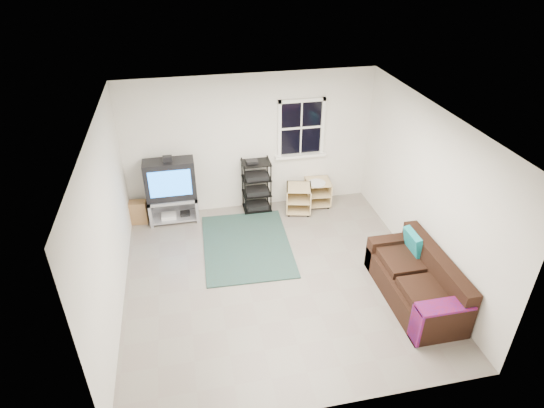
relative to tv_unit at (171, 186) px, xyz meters
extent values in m
plane|color=slate|center=(1.51, -2.05, -0.72)|extent=(4.60, 4.60, 0.00)
plane|color=white|center=(1.51, -2.05, 1.88)|extent=(4.60, 4.60, 0.00)
plane|color=white|center=(1.51, 0.25, 0.58)|extent=(4.60, 0.00, 4.60)
plane|color=white|center=(1.51, -4.35, 0.58)|extent=(4.60, 0.00, 4.60)
plane|color=white|center=(-0.79, -2.05, 0.58)|extent=(0.00, 4.60, 4.60)
plane|color=white|center=(3.81, -2.05, 0.58)|extent=(0.00, 4.60, 4.60)
cube|color=black|center=(2.46, 0.23, 0.83)|extent=(0.80, 0.01, 1.02)
cube|color=white|center=(2.46, 0.21, 1.35)|extent=(0.88, 0.06, 0.06)
cube|color=white|center=(2.46, 0.20, 0.28)|extent=(0.98, 0.14, 0.05)
cube|color=white|center=(2.05, 0.21, 0.83)|extent=(0.06, 0.06, 1.10)
cube|color=white|center=(2.87, 0.21, 0.83)|extent=(0.06, 0.06, 1.10)
cube|color=white|center=(2.46, 0.22, 0.83)|extent=(0.78, 0.04, 0.04)
cube|color=#A3A4AB|center=(0.00, -0.01, -0.26)|extent=(0.89, 0.44, 0.05)
cube|color=#A3A4AB|center=(-0.42, -0.01, -0.47)|extent=(0.05, 0.44, 0.49)
cube|color=#A3A4AB|center=(0.42, -0.01, -0.47)|extent=(0.05, 0.44, 0.49)
cube|color=#A3A4AB|center=(0.00, -0.01, -0.66)|extent=(0.78, 0.41, 0.04)
cube|color=#A3A4AB|center=(0.00, 0.20, -0.47)|extent=(0.89, 0.04, 0.49)
cube|color=silver|center=(-0.11, -0.04, -0.60)|extent=(0.27, 0.21, 0.07)
cube|color=black|center=(0.20, -0.01, -0.61)|extent=(0.18, 0.16, 0.05)
cube|color=black|center=(0.00, -0.01, 0.14)|extent=(0.89, 0.37, 0.73)
cube|color=blue|center=(0.00, -0.20, 0.15)|extent=(0.73, 0.01, 0.50)
cube|color=black|center=(0.00, -0.01, 0.55)|extent=(0.16, 0.12, 0.09)
cylinder|color=black|center=(1.33, -0.14, -0.19)|extent=(0.02, 0.02, 1.06)
cylinder|color=black|center=(1.81, -0.14, -0.19)|extent=(0.02, 0.02, 1.06)
cylinder|color=black|center=(1.33, 0.21, -0.19)|extent=(0.02, 0.02, 1.06)
cylinder|color=black|center=(1.81, 0.21, -0.19)|extent=(0.02, 0.02, 1.06)
cube|color=black|center=(1.57, 0.03, -0.67)|extent=(0.53, 0.38, 0.02)
cube|color=black|center=(1.57, 0.03, -0.62)|extent=(0.41, 0.31, 0.09)
cube|color=black|center=(1.57, 0.03, -0.35)|extent=(0.53, 0.38, 0.02)
cube|color=black|center=(1.57, 0.03, -0.30)|extent=(0.41, 0.31, 0.09)
cube|color=black|center=(1.57, 0.03, -0.03)|extent=(0.53, 0.38, 0.02)
cube|color=black|center=(1.57, 0.03, 0.02)|extent=(0.41, 0.31, 0.09)
cube|color=black|center=(1.57, 0.03, 0.29)|extent=(0.53, 0.38, 0.02)
cube|color=#D8BD85|center=(2.34, -0.19, -0.18)|extent=(0.55, 0.55, 0.02)
cube|color=#D8BD85|center=(2.34, -0.19, -0.66)|extent=(0.55, 0.55, 0.02)
cube|color=#D8BD85|center=(2.13, -0.14, -0.42)|extent=(0.13, 0.45, 0.50)
cube|color=#D8BD85|center=(2.56, -0.24, -0.42)|extent=(0.13, 0.45, 0.50)
cube|color=#D8BD85|center=(2.39, 0.03, -0.42)|extent=(0.41, 0.12, 0.50)
cube|color=#D8BD85|center=(2.34, -0.19, -0.44)|extent=(0.51, 0.53, 0.02)
cylinder|color=black|center=(2.12, -0.32, -0.69)|extent=(0.05, 0.05, 0.05)
cylinder|color=black|center=(2.56, -0.05, -0.69)|extent=(0.05, 0.05, 0.05)
cube|color=#D8BD85|center=(2.78, -0.01, -0.21)|extent=(0.51, 0.51, 0.02)
cube|color=#D8BD85|center=(2.78, -0.01, -0.66)|extent=(0.51, 0.51, 0.02)
cube|color=#D8BD85|center=(2.55, 0.01, -0.43)|extent=(0.06, 0.47, 0.47)
cube|color=#D8BD85|center=(3.00, -0.03, -0.43)|extent=(0.06, 0.47, 0.47)
cube|color=#D8BD85|center=(2.80, 0.21, -0.43)|extent=(0.43, 0.06, 0.47)
cube|color=#D8BD85|center=(2.78, -0.01, -0.45)|extent=(0.46, 0.48, 0.02)
cylinder|color=black|center=(2.58, -0.18, -0.69)|extent=(0.05, 0.05, 0.05)
cylinder|color=black|center=(2.98, 0.16, -0.69)|extent=(0.05, 0.05, 0.05)
cylinder|color=silver|center=(2.72, -0.10, -0.19)|extent=(0.33, 0.33, 0.02)
cube|color=black|center=(3.38, -2.88, -0.53)|extent=(0.80, 1.77, 0.37)
cube|color=black|center=(3.67, -2.88, -0.15)|extent=(0.21, 1.77, 0.38)
cube|color=black|center=(3.38, -2.10, -0.44)|extent=(0.80, 0.21, 0.55)
cube|color=black|center=(3.38, -3.66, -0.44)|extent=(0.80, 0.21, 0.55)
cube|color=black|center=(3.31, -3.24, -0.29)|extent=(0.53, 0.64, 0.12)
cube|color=black|center=(3.31, -2.53, -0.29)|extent=(0.53, 0.64, 0.12)
cube|color=teal|center=(3.54, -2.40, -0.08)|extent=(0.18, 0.43, 0.37)
cube|color=navy|center=(3.36, -3.66, -0.15)|extent=(0.73, 0.27, 0.04)
cube|color=navy|center=(3.00, -3.66, -0.43)|extent=(0.04, 0.27, 0.51)
cube|color=#322116|center=(1.19, -1.09, -0.71)|extent=(1.54, 2.07, 0.02)
cube|color=olive|center=(-0.64, 0.03, -0.50)|extent=(0.33, 0.23, 0.44)
camera|label=1|loc=(0.33, -7.40, 3.93)|focal=30.00mm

